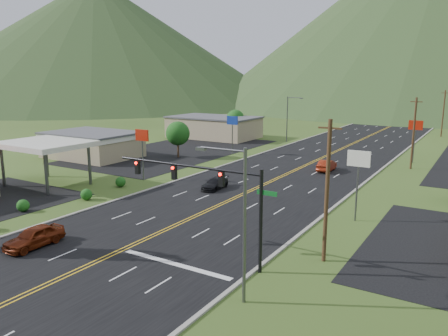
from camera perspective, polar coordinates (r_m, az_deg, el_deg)
The scene contains 20 objects.
traffic_signal at distance 30.00m, azimuth -1.99°, elevation -2.46°, with size 13.10×0.43×7.00m.
streetlight_east at distance 24.41m, azimuth 2.05°, elevation -6.18°, with size 3.28×0.25×9.00m.
streetlight_west at distance 87.56m, azimuth 8.45°, elevation 6.73°, with size 3.28×0.25×9.00m.
gas_canopy at distance 55.56m, azimuth -22.38°, elevation 2.79°, with size 10.00×8.00×5.30m.
building_west_mid at distance 73.58m, azimuth -16.84°, elevation 3.12°, with size 14.40×10.40×4.10m.
building_west_far at distance 93.74m, azimuth -1.34°, elevation 5.38°, with size 18.40×11.40×4.50m.
pole_sign_west_a at distance 54.91m, azimuth -10.65°, elevation 3.57°, with size 2.00×0.18×6.40m.
pole_sign_west_b at distance 72.59m, azimuth 1.10°, elevation 5.73°, with size 2.00×0.18×6.40m.
pole_sign_east_a at distance 40.15m, azimuth 17.15°, elevation 0.26°, with size 2.00×0.18×6.40m.
pole_sign_east_b at distance 71.29m, azimuth 23.71°, elevation 4.63°, with size 2.00×0.18×6.40m.
tree_west_a at distance 70.29m, azimuth -6.06°, elevation 4.51°, with size 3.84×3.84×5.82m.
tree_west_b at distance 95.41m, azimuth 1.49°, elevation 6.48°, with size 3.84×3.84×5.82m.
utility_pole_a at distance 30.61m, azimuth 13.30°, elevation -2.88°, with size 1.60×0.28×10.00m.
utility_pole_b at distance 66.29m, azimuth 23.53°, elevation 4.24°, with size 1.60×0.28×10.00m.
utility_pole_c at distance 105.89m, azimuth 26.72°, elevation 6.43°, with size 1.60×0.28×10.00m.
mountain_n at distance 233.24m, azimuth 27.13°, elevation 17.89°, with size 220.00×220.00×85.00m, color #203518.
mountain_nw at distance 234.00m, azimuth -16.17°, elevation 15.57°, with size 190.00×190.00×60.00m, color #203518.
car_red_near at distance 36.50m, azimuth -23.54°, elevation -8.29°, with size 1.88×4.66×1.59m, color maroon.
car_dark_mid at distance 50.40m, azimuth -1.19°, elevation -2.09°, with size 1.75×4.31×1.25m, color black.
car_red_far at distance 61.63m, azimuth 13.26°, elevation 0.30°, with size 1.64×4.69×1.55m, color maroon.
Camera 1 is at (22.58, -10.23, 12.71)m, focal length 35.00 mm.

